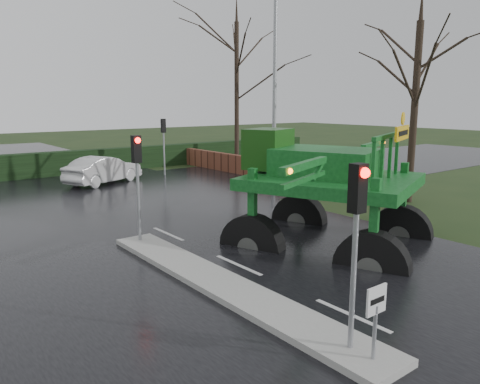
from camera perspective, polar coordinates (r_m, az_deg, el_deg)
ground at (r=10.70m, az=13.46°, el=-14.51°), size 140.00×140.00×0.00m
road_main at (r=18.24m, az=-11.84°, el=-3.71°), size 14.00×80.00×0.02m
road_cross at (r=23.66m, az=-18.28°, el=-0.69°), size 80.00×12.00×0.02m
median_island at (r=11.83m, az=-2.27°, el=-11.21°), size 1.20×10.00×0.16m
hedge_row at (r=31.12m, az=-23.39°, el=3.02°), size 44.00×0.90×1.50m
brick_wall at (r=28.74m, az=1.72°, el=3.03°), size 0.40×20.00×1.20m
keep_left_sign at (r=8.50m, az=16.23°, el=-13.73°), size 0.50×0.07×1.35m
traffic_signal_near at (r=8.27m, az=14.04°, el=-3.04°), size 0.26×0.33×3.52m
traffic_signal_mid at (r=14.97m, az=-12.43°, el=3.18°), size 0.26×0.33×3.52m
traffic_signal_far at (r=29.61m, az=-9.31°, el=7.00°), size 0.26×0.33×3.52m
street_light_right at (r=23.98m, az=3.71°, el=14.36°), size 3.85×0.30×10.00m
tree_right_near at (r=22.58m, az=20.66°, el=11.90°), size 5.60×5.60×9.64m
tree_right_far at (r=33.99m, az=-0.41°, el=14.21°), size 7.00×7.00×12.05m
crop_sprayer at (r=13.14m, az=15.26°, el=1.64°), size 8.87×7.11×5.30m
white_sedan at (r=27.52m, az=-16.23°, el=0.98°), size 4.94×3.40×1.54m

